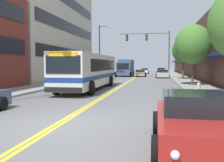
{
  "coord_description": "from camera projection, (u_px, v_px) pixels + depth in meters",
  "views": [
    {
      "loc": [
        3.35,
        -8.4,
        2.08
      ],
      "look_at": [
        -1.01,
        16.09,
        0.44
      ],
      "focal_mm": 40.0,
      "sensor_mm": 36.0,
      "label": 1
    }
  ],
  "objects": [
    {
      "name": "car_white_moving_second",
      "position": [
        145.0,
        71.0,
        58.71
      ],
      "size": [
        1.99,
        4.59,
        1.25
      ],
      "color": "white",
      "rests_on": "ground_plane"
    },
    {
      "name": "car_dark_grey_parked_right_far",
      "position": [
        161.0,
        72.0,
        50.92
      ],
      "size": [
        1.97,
        4.16,
        1.44
      ],
      "color": "#38383D",
      "rests_on": "ground_plane"
    },
    {
      "name": "car_red_parked_right_foreground",
      "position": [
        196.0,
        123.0,
        6.13
      ],
      "size": [
        2.11,
        4.33,
        1.38
      ],
      "color": "maroon",
      "rests_on": "ground_plane"
    },
    {
      "name": "traffic_signal_mast",
      "position": [
        152.0,
        44.0,
        37.72
      ],
      "size": [
        7.56,
        0.38,
        7.15
      ],
      "color": "#47474C",
      "rests_on": "ground_plane"
    },
    {
      "name": "street_tree_right_mid",
      "position": [
        193.0,
        45.0,
        23.8
      ],
      "size": [
        3.48,
        3.48,
        5.78
      ],
      "color": "brown",
      "rests_on": "sidewalk_right"
    },
    {
      "name": "car_silver_parked_right_mid",
      "position": [
        162.0,
        74.0,
        39.86
      ],
      "size": [
        2.12,
        4.68,
        1.3
      ],
      "color": "#B7B7BC",
      "rests_on": "ground_plane"
    },
    {
      "name": "centre_line",
      "position": [
        138.0,
        76.0,
        45.32
      ],
      "size": [
        0.34,
        106.0,
        0.01
      ],
      "color": "yellow",
      "rests_on": "ground_plane"
    },
    {
      "name": "sidewalk_right",
      "position": [
        178.0,
        76.0,
        44.08
      ],
      "size": [
        3.13,
        106.0,
        0.13
      ],
      "color": "gray",
      "rests_on": "ground_plane"
    },
    {
      "name": "fire_hydrant",
      "position": [
        199.0,
        89.0,
        15.47
      ],
      "size": [
        0.32,
        0.24,
        0.84
      ],
      "color": "#B7B7BC",
      "rests_on": "sidewalk_right"
    },
    {
      "name": "city_bus",
      "position": [
        89.0,
        70.0,
        21.21
      ],
      "size": [
        2.83,
        12.06,
        2.9
      ],
      "color": "silver",
      "rests_on": "ground_plane"
    },
    {
      "name": "car_navy_parked_left_near",
      "position": [
        96.0,
        76.0,
        31.86
      ],
      "size": [
        2.02,
        4.58,
        1.31
      ],
      "color": "#19234C",
      "rests_on": "ground_plane"
    },
    {
      "name": "box_truck",
      "position": [
        126.0,
        68.0,
        45.8
      ],
      "size": [
        2.67,
        7.67,
        3.01
      ],
      "color": "#475675",
      "rests_on": "ground_plane"
    },
    {
      "name": "ground_plane",
      "position": [
        138.0,
        76.0,
        45.32
      ],
      "size": [
        240.0,
        240.0,
        0.0
      ],
      "primitive_type": "plane",
      "color": "slate"
    },
    {
      "name": "storefront_row_right",
      "position": [
        213.0,
        53.0,
        42.81
      ],
      "size": [
        9.1,
        68.0,
        8.04
      ],
      "color": "brown",
      "rests_on": "ground_plane"
    },
    {
      "name": "sidewalk_left",
      "position": [
        100.0,
        75.0,
        46.55
      ],
      "size": [
        3.13,
        106.0,
        0.13
      ],
      "color": "gray",
      "rests_on": "ground_plane"
    },
    {
      "name": "car_beige_moving_lead",
      "position": [
        140.0,
        73.0,
        44.17
      ],
      "size": [
        2.06,
        4.53,
        1.19
      ],
      "color": "#BCAD89",
      "rests_on": "ground_plane"
    },
    {
      "name": "street_tree_right_far",
      "position": [
        183.0,
        50.0,
        34.23
      ],
      "size": [
        3.03,
        3.03,
        5.58
      ],
      "color": "brown",
      "rests_on": "sidewalk_right"
    },
    {
      "name": "car_charcoal_parked_left_mid",
      "position": [
        108.0,
        74.0,
        40.99
      ],
      "size": [
        2.17,
        4.16,
        1.32
      ],
      "color": "#232328",
      "rests_on": "ground_plane"
    },
    {
      "name": "street_lamp_left_far",
      "position": [
        101.0,
        47.0,
        38.25
      ],
      "size": [
        1.87,
        0.28,
        8.05
      ],
      "color": "#47474C",
      "rests_on": "ground_plane"
    }
  ]
}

